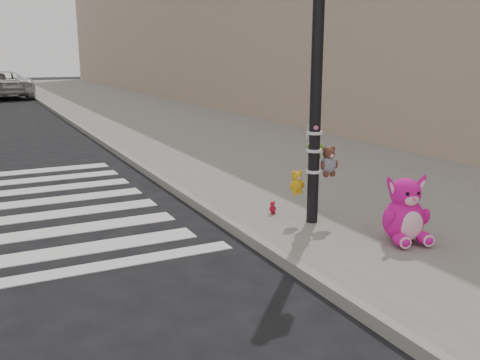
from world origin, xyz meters
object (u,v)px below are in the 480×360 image
red_teddy (273,208)px  signal_pole (316,109)px  pink_bunny (405,214)px  car_white_near (0,85)px

red_teddy → signal_pole: bearing=-79.7°
pink_bunny → red_teddy: pink_bunny is taller
signal_pole → pink_bunny: signal_pole is taller
red_teddy → car_white_near: size_ratio=0.03×
red_teddy → car_white_near: car_white_near is taller
pink_bunny → car_white_near: size_ratio=0.16×
signal_pole → pink_bunny: (0.57, -1.24, -1.27)m
red_teddy → car_white_near: 27.69m
pink_bunny → car_white_near: bearing=109.8°
car_white_near → signal_pole: bearing=85.6°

